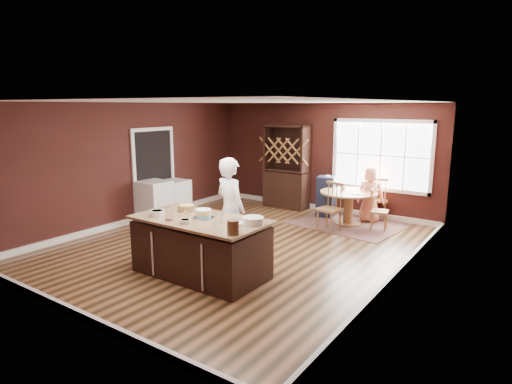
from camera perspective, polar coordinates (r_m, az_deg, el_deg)
room_shell at (r=7.96m, az=-2.30°, el=2.18°), size 7.00×7.00×7.00m
window at (r=10.32m, az=16.30°, el=4.71°), size 2.36×0.10×1.66m
doorway at (r=10.44m, az=-13.42°, el=2.29°), size 0.08×1.26×2.13m
kitchen_island at (r=6.81m, az=-7.39°, el=-7.41°), size 2.14×1.12×0.92m
dining_table at (r=9.77m, az=12.23°, el=-1.20°), size 1.26×1.26×0.75m
baker at (r=7.24m, az=-3.42°, el=-2.43°), size 0.75×0.59×1.79m
layer_cake at (r=6.67m, az=-7.01°, el=-2.89°), size 0.34×0.34×0.14m
bowl_blue at (r=6.93m, az=-13.02°, el=-2.76°), size 0.23×0.23×0.09m
bowl_yellow at (r=7.16m, az=-9.25°, el=-2.11°), size 0.27×0.27×0.10m
bowl_pink at (r=6.63m, az=-11.48°, el=-3.51°), size 0.14×0.14×0.05m
bowl_olive at (r=6.41m, az=-9.40°, el=-3.89°), size 0.16×0.16×0.06m
drinking_glass at (r=6.35m, az=-4.73°, el=-3.47°), size 0.08×0.08×0.16m
dinner_plate at (r=6.32m, az=-2.62°, el=-4.17°), size 0.26×0.26×0.02m
white_tub at (r=6.28m, az=-0.40°, el=-3.84°), size 0.32×0.32×0.11m
stoneware_crock at (r=5.79m, az=-3.08°, el=-4.71°), size 0.17×0.17×0.20m
rug at (r=9.90m, az=12.10°, el=-4.18°), size 2.49×2.04×0.01m
chair_east at (r=9.49m, az=16.12°, el=-2.26°), size 0.43×0.45×0.91m
chair_south at (r=9.16m, az=9.73°, el=-1.99°), size 0.50×0.49×1.05m
chair_north at (r=10.38m, az=15.87°, el=-0.78°), size 0.55×0.54×1.02m
seated_woman at (r=10.10m, az=14.98°, el=-0.32°), size 0.67×0.48×1.28m
high_chair at (r=10.41m, az=9.31°, el=-0.47°), size 0.50×0.50×1.02m
toddler at (r=10.33m, az=9.21°, el=1.15°), size 0.18×0.14×0.26m
table_plate at (r=9.54m, az=13.31°, el=-0.18°), size 0.21×0.21×0.02m
table_cup at (r=9.95m, az=11.50°, el=0.61°), size 0.14×0.14×0.10m
hutch at (r=11.13m, az=4.11°, el=3.40°), size 1.17×0.49×2.15m
washer at (r=10.09m, az=-13.36°, el=-1.22°), size 0.65×0.63×0.94m
dryer at (r=10.53m, az=-10.77°, el=-0.78°), size 0.60×0.58×0.87m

